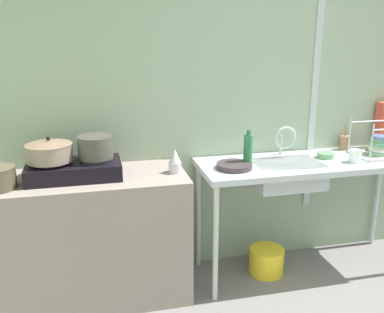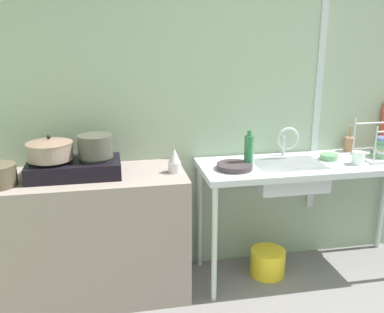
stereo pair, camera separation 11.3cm
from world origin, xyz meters
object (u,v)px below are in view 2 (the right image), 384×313
Objects in this scene: sink_basin at (288,175)px; cup_by_rack at (358,158)px; percolator at (175,161)px; utensil_jar at (349,144)px; pot_on_left_burner at (50,149)px; faucet at (287,139)px; dish_rack at (383,150)px; frying_pan at (235,166)px; bottle_by_sink at (249,151)px; stove at (74,168)px; pot_on_right_burner at (95,146)px; bucket_on_floor at (268,262)px; small_bowl_on_drainboard at (329,157)px.

sink_basin is 0.48m from cup_by_rack.
percolator is 1.37m from utensil_jar.
faucet is at bearing 4.60° from pot_on_left_burner.
frying_pan is at bearing -177.80° from dish_rack.
faucet reaches higher than utensil_jar.
cup_by_rack is at bearing -29.09° from faucet.
dish_rack is 0.26m from cup_by_rack.
percolator is 0.67× the size of frying_pan.
bottle_by_sink is at bearing -0.58° from pot_on_left_burner.
percolator reaches higher than sink_basin.
faucet is at bearing 23.08° from bottle_by_sink.
sink_basin is 5.46× the size of cup_by_rack.
sink_basin is at bearing 5.91° from frying_pan.
stove is 2.28× the size of bottle_by_sink.
pot_on_right_burner reaches higher than bucket_on_floor.
sink_basin is (1.53, -0.01, -0.26)m from pot_on_left_burner.
cup_by_rack is at bearing -3.21° from stove.
bucket_on_floor is at bearing 9.69° from frying_pan.
cup_by_rack is 0.72× the size of small_bowl_on_drainboard.
pot_on_left_burner is at bearing -175.40° from faucet.
pot_on_left_burner reaches higher than percolator.
sink_basin is 1.88× the size of bucket_on_floor.
utensil_jar is (0.85, 0.22, -0.06)m from bottle_by_sink.
bottle_by_sink is at bearing -179.61° from dish_rack.
pot_on_left_burner reaches higher than bucket_on_floor.
pot_on_left_burner is at bearing 177.61° from frying_pan.
small_bowl_on_drainboard is at bearing 6.80° from frying_pan.
dish_rack is 1.31× the size of bottle_by_sink.
stove is at bearing 176.79° from cup_by_rack.
dish_rack is (0.66, -0.13, -0.07)m from faucet.
pot_on_left_burner is 1.23× the size of faucet.
small_bowl_on_drainboard is at bearing 4.66° from bottle_by_sink.
bottle_by_sink reaches higher than cup_by_rack.
bucket_on_floor is (0.28, 0.05, -0.76)m from frying_pan.
dish_rack reaches higher than faucet.
percolator reaches higher than stove.
frying_pan is (-0.39, -0.04, 0.10)m from sink_basin.
dish_rack is at bearing 1.32° from percolator.
pot_on_right_burner reaches higher than percolator.
utensil_jar is (0.25, 0.17, 0.04)m from small_bowl_on_drainboard.
sink_basin is 3.91× the size of small_bowl_on_drainboard.
bucket_on_floor is (-0.15, -0.13, -0.87)m from faucet.
percolator is at bearing -177.60° from sink_basin.
small_bowl_on_drainboard is 0.62× the size of utensil_jar.
faucet reaches higher than bucket_on_floor.
stove is 1.01m from frying_pan.
faucet reaches higher than small_bowl_on_drainboard.
percolator is 0.40m from frying_pan.
cup_by_rack is at bearing -12.09° from sink_basin.
cup_by_rack is (1.72, -0.10, -0.14)m from pot_on_right_burner.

